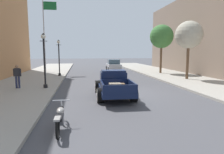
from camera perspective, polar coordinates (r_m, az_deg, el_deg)
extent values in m
plane|color=#47474C|center=(12.79, 3.73, -4.75)|extent=(140.00, 140.00, 0.00)
cube|color=#9E998E|center=(13.23, -28.68, -4.91)|extent=(5.50, 64.00, 0.15)
cube|color=#9E998E|center=(16.01, 29.97, -3.00)|extent=(5.50, 64.00, 0.15)
cube|color=#0F1938|center=(11.71, 0.55, -3.18)|extent=(1.94, 4.96, 0.24)
cube|color=#0F1938|center=(11.97, 0.34, -0.42)|extent=(1.60, 1.16, 0.80)
cube|color=#0F1938|center=(11.86, 0.37, 1.75)|extent=(1.47, 0.99, 0.12)
cube|color=#3D4C5B|center=(12.51, 0.00, 0.65)|extent=(1.33, 0.09, 0.44)
cube|color=#0F1938|center=(13.27, -0.38, -0.27)|extent=(1.38, 1.55, 0.52)
cube|color=silver|center=(14.06, -0.76, 0.08)|extent=(0.68, 0.13, 0.47)
cube|color=#0F1938|center=(10.32, 1.58, -3.82)|extent=(1.77, 2.16, 0.04)
cube|color=#0F1938|center=(10.19, -2.93, -2.71)|extent=(0.16, 2.10, 0.44)
cube|color=#0F1938|center=(10.43, 5.99, -2.51)|extent=(0.16, 2.10, 0.44)
cube|color=#0F1938|center=(9.30, 2.51, -3.69)|extent=(1.62, 0.14, 0.44)
cube|color=#0F1938|center=(11.27, 0.82, -1.74)|extent=(1.62, 0.14, 0.44)
cylinder|color=black|center=(12.98, -4.17, -2.78)|extent=(0.39, 0.81, 0.80)
cylinder|color=silver|center=(12.97, -4.99, -2.80)|extent=(0.04, 0.66, 0.66)
cylinder|color=silver|center=(12.97, -5.03, -2.80)|extent=(0.03, 0.24, 0.24)
cylinder|color=black|center=(13.18, 3.66, -2.62)|extent=(0.39, 0.81, 0.80)
cylinder|color=silver|center=(13.22, 4.44, -2.60)|extent=(0.04, 0.66, 0.66)
cylinder|color=silver|center=(13.22, 4.49, -2.60)|extent=(0.03, 0.24, 0.24)
cylinder|color=black|center=(10.34, -3.42, -5.40)|extent=(0.39, 0.81, 0.80)
cylinder|color=silver|center=(10.33, -4.45, -5.42)|extent=(0.04, 0.66, 0.66)
cylinder|color=silver|center=(10.33, -4.51, -5.42)|extent=(0.03, 0.24, 0.24)
cylinder|color=black|center=(10.60, 6.35, -5.12)|extent=(0.39, 0.81, 0.80)
cylinder|color=silver|center=(10.64, 7.33, -5.08)|extent=(0.04, 0.66, 0.66)
cylinder|color=silver|center=(10.64, 7.38, -5.08)|extent=(0.03, 0.24, 0.24)
cube|color=gray|center=(9.91, 0.85, -2.99)|extent=(0.62, 0.46, 0.40)
cube|color=#3D2D1E|center=(9.91, 0.85, -2.99)|extent=(0.62, 0.07, 0.42)
cube|color=olive|center=(10.62, 2.51, -2.63)|extent=(0.46, 0.36, 0.28)
torus|color=black|center=(7.75, -14.47, -10.50)|extent=(0.07, 0.67, 0.67)
torus|color=black|center=(6.39, -15.74, -14.45)|extent=(0.07, 0.67, 0.67)
cube|color=#4C4C51|center=(7.00, -15.10, -12.03)|extent=(0.24, 0.44, 0.28)
ellipsoid|color=gray|center=(7.17, -14.95, -9.64)|extent=(0.26, 0.52, 0.24)
cube|color=black|center=(6.72, -15.37, -11.53)|extent=(0.22, 0.56, 0.10)
cylinder|color=silver|center=(7.61, -14.59, -8.48)|extent=(0.05, 0.25, 0.58)
cylinder|color=silver|center=(7.42, -14.75, -6.65)|extent=(0.62, 0.04, 0.04)
cube|color=gray|center=(6.28, -15.85, -11.74)|extent=(0.18, 0.40, 0.06)
cube|color=#B7B7BC|center=(27.62, 0.42, 3.06)|extent=(1.86, 4.35, 0.80)
cube|color=#384C5B|center=(27.43, 0.46, 4.54)|extent=(1.58, 2.05, 0.64)
cylinder|color=black|center=(28.82, -1.56, 2.68)|extent=(0.24, 0.67, 0.66)
cylinder|color=black|center=(29.04, 1.69, 2.71)|extent=(0.24, 0.67, 0.66)
cylinder|color=black|center=(26.27, -0.99, 2.23)|extent=(0.24, 0.67, 0.66)
cylinder|color=black|center=(26.50, 2.56, 2.26)|extent=(0.24, 0.67, 0.66)
cylinder|color=#232847|center=(15.15, -26.35, -1.38)|extent=(0.14, 0.14, 0.86)
cylinder|color=#232847|center=(15.10, -25.70, -1.37)|extent=(0.14, 0.14, 0.86)
cube|color=#232328|center=(15.05, -26.18, 1.30)|extent=(0.36, 0.22, 0.56)
cylinder|color=#232328|center=(15.11, -26.97, 1.17)|extent=(0.09, 0.09, 0.54)
cylinder|color=#232328|center=(14.99, -25.37, 1.22)|extent=(0.09, 0.09, 0.54)
sphere|color=#9E7051|center=(15.01, -26.26, 2.82)|extent=(0.22, 0.22, 0.22)
cylinder|color=black|center=(14.60, -19.00, -2.55)|extent=(0.28, 0.28, 0.24)
cylinder|color=black|center=(14.41, -19.29, 4.20)|extent=(0.12, 0.12, 3.20)
cylinder|color=black|center=(14.42, -19.54, 9.96)|extent=(0.50, 0.04, 0.04)
sphere|color=silver|center=(14.44, -19.59, 11.19)|extent=(0.32, 0.32, 0.32)
cone|color=black|center=(14.45, -19.62, 11.90)|extent=(0.24, 0.24, 0.14)
cylinder|color=black|center=(21.71, -15.17, 0.73)|extent=(0.28, 0.28, 0.24)
cylinder|color=black|center=(21.58, -15.33, 5.27)|extent=(0.12, 0.12, 3.20)
cylinder|color=black|center=(21.59, -15.46, 9.11)|extent=(0.50, 0.04, 0.04)
sphere|color=silver|center=(21.60, -15.49, 9.94)|extent=(0.32, 0.32, 0.32)
cone|color=black|center=(21.61, -15.50, 10.41)|extent=(0.24, 0.24, 0.14)
cylinder|color=#B2B2B7|center=(26.78, -19.34, 11.17)|extent=(0.12, 0.12, 9.00)
cube|color=#196633|center=(27.20, -17.82, 19.37)|extent=(1.60, 0.03, 1.00)
cylinder|color=brown|center=(19.63, 21.36, 4.10)|extent=(0.26, 0.26, 3.17)
sphere|color=#ADA893|center=(19.67, 21.71, 11.49)|extent=(2.53, 2.53, 2.53)
cylinder|color=brown|center=(24.31, 14.20, 5.11)|extent=(0.26, 0.26, 3.34)
sphere|color=#3D7538|center=(24.37, 14.41, 11.51)|extent=(2.79, 2.79, 2.79)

